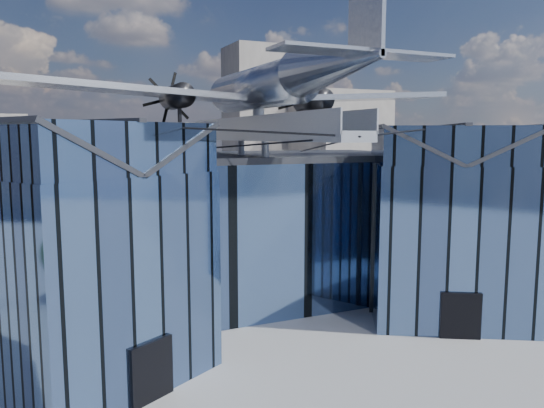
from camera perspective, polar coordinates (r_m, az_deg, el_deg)
name	(u,v)px	position (r m, az deg, el deg)	size (l,w,h in m)	color
ground_plane	(286,334)	(30.87, 1.56, -13.82)	(120.00, 120.00, 0.00)	gray
museum	(248,222)	(34.58, -2.59, -2.00)	(32.88, 24.50, 17.60)	#476291
bg_towers	(141,144)	(77.70, -13.86, 6.25)	(77.00, 24.50, 26.00)	gray
tree_plaza_e	(536,236)	(44.45, 26.53, -3.14)	(4.55, 4.55, 5.41)	#372516
tree_side_e	(478,215)	(58.65, 21.33, -1.09)	(3.50, 3.50, 4.56)	#372516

